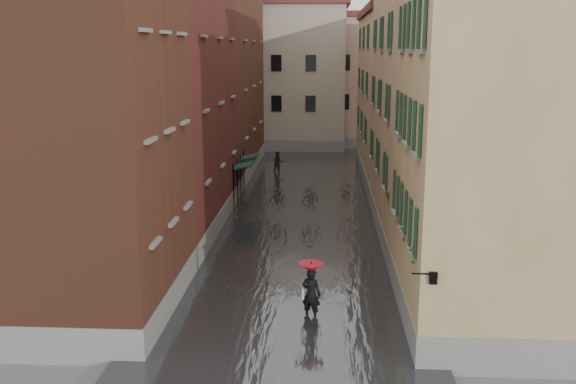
# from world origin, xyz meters

# --- Properties ---
(ground) EXTENTS (120.00, 120.00, 0.00)m
(ground) POSITION_xyz_m (0.00, 0.00, 0.00)
(ground) COLOR slate
(ground) RESTS_ON ground
(floodwater) EXTENTS (10.00, 60.00, 0.20)m
(floodwater) POSITION_xyz_m (0.00, 13.00, 0.10)
(floodwater) COLOR #414448
(floodwater) RESTS_ON ground
(building_left_near) EXTENTS (6.00, 8.00, 13.00)m
(building_left_near) POSITION_xyz_m (-7.00, -2.00, 6.50)
(building_left_near) COLOR brown
(building_left_near) RESTS_ON ground
(building_left_mid) EXTENTS (6.00, 14.00, 12.50)m
(building_left_mid) POSITION_xyz_m (-7.00, 9.00, 6.25)
(building_left_mid) COLOR maroon
(building_left_mid) RESTS_ON ground
(building_left_far) EXTENTS (6.00, 16.00, 14.00)m
(building_left_far) POSITION_xyz_m (-7.00, 24.00, 7.00)
(building_left_far) COLOR brown
(building_left_far) RESTS_ON ground
(building_right_near) EXTENTS (6.00, 8.00, 11.50)m
(building_right_near) POSITION_xyz_m (7.00, -2.00, 5.75)
(building_right_near) COLOR #96794D
(building_right_near) RESTS_ON ground
(building_right_mid) EXTENTS (6.00, 14.00, 13.00)m
(building_right_mid) POSITION_xyz_m (7.00, 9.00, 6.50)
(building_right_mid) COLOR tan
(building_right_mid) RESTS_ON ground
(building_right_far) EXTENTS (6.00, 16.00, 11.50)m
(building_right_far) POSITION_xyz_m (7.00, 24.00, 5.75)
(building_right_far) COLOR #96794D
(building_right_far) RESTS_ON ground
(building_end_cream) EXTENTS (12.00, 9.00, 13.00)m
(building_end_cream) POSITION_xyz_m (-3.00, 38.00, 6.50)
(building_end_cream) COLOR #B1A18D
(building_end_cream) RESTS_ON ground
(building_end_pink) EXTENTS (10.00, 9.00, 12.00)m
(building_end_pink) POSITION_xyz_m (6.00, 40.00, 6.00)
(building_end_pink) COLOR tan
(building_end_pink) RESTS_ON ground
(awning_near) EXTENTS (1.09, 3.24, 2.80)m
(awning_near) POSITION_xyz_m (-3.48, 14.36, 2.47)
(awning_near) COLOR #163327
(awning_near) RESTS_ON ground
(awning_far) EXTENTS (1.09, 3.02, 2.80)m
(awning_far) POSITION_xyz_m (-3.49, 15.97, 2.47)
(awning_far) COLOR #163327
(awning_far) RESTS_ON ground
(wall_lantern) EXTENTS (0.71, 0.22, 0.35)m
(wall_lantern) POSITION_xyz_m (4.33, -6.00, 3.01)
(wall_lantern) COLOR black
(wall_lantern) RESTS_ON ground
(window_planters) EXTENTS (0.59, 8.54, 0.84)m
(window_planters) POSITION_xyz_m (4.12, -1.22, 3.51)
(window_planters) COLOR maroon
(window_planters) RESTS_ON ground
(pedestrian_main) EXTENTS (0.92, 0.92, 2.06)m
(pedestrian_main) POSITION_xyz_m (0.86, -2.28, 1.22)
(pedestrian_main) COLOR black
(pedestrian_main) RESTS_ON ground
(pedestrian_far) EXTENTS (0.96, 0.83, 1.70)m
(pedestrian_far) POSITION_xyz_m (-2.20, 24.10, 0.85)
(pedestrian_far) COLOR black
(pedestrian_far) RESTS_ON ground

